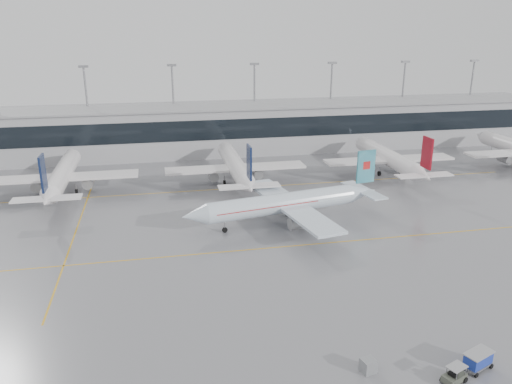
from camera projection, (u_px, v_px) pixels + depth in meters
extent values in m
plane|color=slate|center=(272.00, 248.00, 75.50)|extent=(320.00, 320.00, 0.00)
cube|color=orange|center=(272.00, 248.00, 75.50)|extent=(120.00, 0.25, 0.01)
cube|color=orange|center=(239.00, 188.00, 103.40)|extent=(120.00, 0.25, 0.01)
cube|color=orange|center=(78.00, 226.00, 83.76)|extent=(0.25, 60.00, 0.01)
cube|color=#9F9FA3|center=(218.00, 130.00, 131.26)|extent=(180.00, 15.00, 12.00)
cube|color=black|center=(222.00, 130.00, 123.77)|extent=(180.00, 0.20, 5.00)
cube|color=gray|center=(218.00, 106.00, 129.30)|extent=(182.00, 16.00, 0.40)
cylinder|color=gray|center=(88.00, 111.00, 129.00)|extent=(0.50, 0.50, 22.00)
cube|color=gray|center=(83.00, 66.00, 125.44)|extent=(2.40, 1.00, 0.60)
cylinder|color=gray|center=(174.00, 109.00, 133.17)|extent=(0.50, 0.50, 22.00)
cube|color=gray|center=(172.00, 65.00, 129.61)|extent=(2.40, 1.00, 0.60)
cylinder|color=gray|center=(255.00, 106.00, 137.35)|extent=(0.50, 0.50, 22.00)
cube|color=gray|center=(254.00, 64.00, 133.78)|extent=(2.40, 1.00, 0.60)
cylinder|color=gray|center=(330.00, 104.00, 141.52)|extent=(0.50, 0.50, 22.00)
cube|color=gray|center=(332.00, 63.00, 137.95)|extent=(2.40, 1.00, 0.60)
cylinder|color=gray|center=(402.00, 102.00, 145.69)|extent=(0.50, 0.50, 22.00)
cube|color=gray|center=(406.00, 62.00, 142.13)|extent=(2.40, 1.00, 0.60)
cylinder|color=gray|center=(469.00, 99.00, 149.86)|extent=(0.50, 0.50, 22.00)
cube|color=gray|center=(475.00, 61.00, 146.30)|extent=(2.40, 1.00, 0.60)
cylinder|color=silver|center=(282.00, 203.00, 83.62)|extent=(26.51, 8.36, 3.45)
cone|color=silver|center=(194.00, 216.00, 78.14)|extent=(4.58, 4.15, 3.45)
cone|color=silver|center=(362.00, 192.00, 89.40)|extent=(6.15, 4.45, 3.45)
cube|color=silver|center=(290.00, 204.00, 84.29)|extent=(10.29, 28.96, 0.45)
cube|color=silver|center=(363.00, 190.00, 89.38)|extent=(4.82, 11.30, 0.25)
cube|color=teal|center=(366.00, 167.00, 88.07)|extent=(3.60, 1.02, 5.89)
cylinder|color=gray|center=(300.00, 223.00, 80.37)|extent=(3.93, 2.74, 2.10)
cylinder|color=gray|center=(275.00, 204.00, 88.80)|extent=(3.93, 2.74, 2.10)
cylinder|color=gray|center=(225.00, 226.00, 80.72)|extent=(0.20, 0.20, 1.48)
cylinder|color=black|center=(225.00, 230.00, 80.96)|extent=(0.94, 0.46, 0.90)
cylinder|color=gray|center=(302.00, 220.00, 82.99)|extent=(0.24, 0.24, 1.48)
cylinder|color=black|center=(302.00, 224.00, 83.23)|extent=(1.17, 0.65, 1.10)
cylinder|color=gray|center=(288.00, 210.00, 87.56)|extent=(0.24, 0.24, 1.48)
cylinder|color=black|center=(288.00, 213.00, 87.79)|extent=(1.17, 0.65, 1.10)
cube|color=#B70F0F|center=(366.00, 165.00, 87.99)|extent=(1.46, 0.71, 1.40)
cube|color=#B70F0F|center=(265.00, 205.00, 82.48)|extent=(18.33, 6.82, 0.12)
cylinder|color=white|center=(63.00, 173.00, 100.21)|extent=(3.59, 27.36, 3.59)
cone|color=white|center=(74.00, 155.00, 114.79)|extent=(3.59, 4.00, 3.59)
cone|color=white|center=(47.00, 200.00, 84.89)|extent=(3.59, 5.60, 3.59)
cube|color=white|center=(62.00, 177.00, 98.94)|extent=(29.64, 5.00, 0.45)
cube|color=white|center=(47.00, 199.00, 84.61)|extent=(11.40, 2.80, 0.25)
cube|color=#0F1B3E|center=(43.00, 173.00, 82.98)|extent=(0.35, 3.60, 6.12)
cylinder|color=gray|center=(38.00, 185.00, 98.97)|extent=(2.10, 3.60, 2.10)
cylinder|color=gray|center=(88.00, 182.00, 100.79)|extent=(2.10, 3.60, 2.10)
cylinder|color=gray|center=(72.00, 171.00, 110.95)|extent=(0.20, 0.20, 1.56)
cylinder|color=black|center=(72.00, 175.00, 111.20)|extent=(0.30, 0.90, 0.90)
cylinder|color=gray|center=(48.00, 190.00, 98.17)|extent=(0.24, 0.24, 1.56)
cylinder|color=black|center=(49.00, 193.00, 98.42)|extent=(0.45, 1.10, 1.10)
cylinder|color=gray|center=(76.00, 188.00, 99.16)|extent=(0.24, 0.24, 1.56)
cylinder|color=black|center=(77.00, 192.00, 99.41)|extent=(0.45, 1.10, 1.10)
cylinder|color=white|center=(235.00, 164.00, 106.85)|extent=(3.59, 27.36, 3.59)
cone|color=white|center=(224.00, 148.00, 121.43)|extent=(3.59, 4.00, 3.59)
cone|color=white|center=(249.00, 187.00, 91.53)|extent=(3.59, 5.60, 3.59)
cube|color=white|center=(236.00, 168.00, 105.58)|extent=(29.64, 5.00, 0.45)
cube|color=white|center=(249.00, 186.00, 91.24)|extent=(11.40, 2.80, 0.25)
cube|color=#0F1B3E|center=(249.00, 162.00, 89.62)|extent=(0.35, 3.60, 6.12)
cylinder|color=gray|center=(213.00, 175.00, 105.61)|extent=(2.10, 3.60, 2.10)
cylinder|color=gray|center=(257.00, 173.00, 107.43)|extent=(2.10, 3.60, 2.10)
cylinder|color=gray|center=(228.00, 163.00, 117.59)|extent=(0.20, 0.20, 1.56)
cylinder|color=black|center=(228.00, 166.00, 117.84)|extent=(0.30, 0.90, 0.90)
cylinder|color=gray|center=(224.00, 179.00, 104.81)|extent=(0.24, 0.24, 1.56)
cylinder|color=black|center=(225.00, 183.00, 105.06)|extent=(0.45, 1.10, 1.10)
cylinder|color=gray|center=(249.00, 178.00, 105.80)|extent=(0.24, 0.24, 1.56)
cylinder|color=black|center=(249.00, 181.00, 106.04)|extent=(0.45, 1.10, 1.10)
cylinder|color=white|center=(386.00, 156.00, 113.49)|extent=(3.59, 27.36, 3.59)
cone|color=white|center=(359.00, 141.00, 128.06)|extent=(3.59, 4.00, 3.59)
cone|color=white|center=(423.00, 176.00, 98.16)|extent=(3.59, 5.60, 3.59)
cube|color=white|center=(389.00, 159.00, 112.22)|extent=(29.64, 5.00, 0.45)
cube|color=white|center=(424.00, 175.00, 97.88)|extent=(11.40, 2.80, 0.25)
cube|color=maroon|center=(427.00, 153.00, 96.26)|extent=(0.35, 3.60, 6.12)
cylinder|color=gray|center=(368.00, 166.00, 112.24)|extent=(2.10, 3.60, 2.10)
cylinder|color=gray|center=(407.00, 164.00, 114.07)|extent=(2.10, 3.60, 2.10)
cylinder|color=gray|center=(366.00, 156.00, 124.23)|extent=(0.20, 0.20, 1.56)
cylinder|color=black|center=(366.00, 159.00, 124.47)|extent=(0.30, 0.90, 0.90)
cylinder|color=gray|center=(379.00, 170.00, 111.45)|extent=(0.24, 0.24, 1.56)
cylinder|color=black|center=(379.00, 173.00, 111.69)|extent=(0.45, 1.10, 1.10)
cylinder|color=gray|center=(401.00, 169.00, 112.43)|extent=(0.24, 0.24, 1.56)
cylinder|color=black|center=(401.00, 172.00, 112.68)|extent=(0.45, 1.10, 1.10)
cone|color=white|center=(481.00, 136.00, 134.70)|extent=(3.59, 4.00, 3.59)
cylinder|color=gray|center=(505.00, 159.00, 118.88)|extent=(2.10, 3.60, 2.10)
cylinder|color=gray|center=(491.00, 149.00, 130.86)|extent=(0.20, 0.20, 1.56)
cylinder|color=black|center=(491.00, 152.00, 131.11)|extent=(0.30, 0.90, 0.90)
cube|color=#43483C|center=(454.00, 377.00, 46.80)|extent=(2.63, 2.03, 0.68)
cube|color=gray|center=(457.00, 367.00, 46.54)|extent=(2.18, 1.85, 0.06)
cube|color=black|center=(453.00, 375.00, 46.51)|extent=(0.74, 0.90, 0.39)
cylinder|color=gray|center=(465.00, 371.00, 47.72)|extent=(1.11, 0.50, 0.08)
cylinder|color=gray|center=(457.00, 376.00, 45.91)|extent=(0.08, 0.08, 0.87)
cylinder|color=gray|center=(447.00, 370.00, 46.76)|extent=(0.08, 0.08, 0.87)
cylinder|color=gray|center=(466.00, 371.00, 46.61)|extent=(0.08, 0.08, 0.87)
cylinder|color=gray|center=(456.00, 365.00, 47.46)|extent=(0.08, 0.08, 0.87)
cylinder|color=black|center=(442.00, 379.00, 46.92)|extent=(0.61, 0.40, 0.58)
cylinder|color=black|center=(465.00, 380.00, 46.83)|extent=(0.61, 0.40, 0.58)
cylinder|color=black|center=(454.00, 373.00, 47.83)|extent=(0.61, 0.40, 0.58)
cube|color=gray|center=(477.00, 365.00, 48.69)|extent=(3.37, 2.53, 0.18)
cube|color=#1C329C|center=(478.00, 359.00, 48.47)|extent=(3.15, 2.36, 1.21)
cube|color=gray|center=(479.00, 353.00, 48.26)|extent=(3.41, 2.62, 0.10)
cylinder|color=black|center=(476.00, 375.00, 47.53)|extent=(0.54, 0.36, 0.50)
cylinder|color=black|center=(462.00, 367.00, 48.73)|extent=(0.54, 0.36, 0.50)
cylinder|color=black|center=(491.00, 366.00, 48.78)|extent=(0.54, 0.36, 0.50)
cylinder|color=black|center=(477.00, 358.00, 49.99)|extent=(0.54, 0.36, 0.50)
cube|color=gray|center=(368.00, 366.00, 48.21)|extent=(1.62, 1.55, 1.36)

